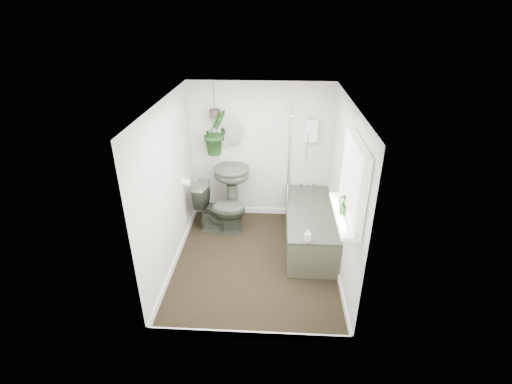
{
  "coord_description": "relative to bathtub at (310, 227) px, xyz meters",
  "views": [
    {
      "loc": [
        0.25,
        -4.33,
        3.34
      ],
      "look_at": [
        0.0,
        0.15,
        1.05
      ],
      "focal_mm": 26.0,
      "sensor_mm": 36.0,
      "label": 1
    }
  ],
  "objects": [
    {
      "name": "wall_sconce",
      "position": [
        -1.65,
        0.86,
        1.11
      ],
      "size": [
        0.04,
        0.04,
        0.22
      ],
      "primitive_type": "cylinder",
      "color": "black",
      "rests_on": "wall_back"
    },
    {
      "name": "wall_right",
      "position": [
        0.36,
        -0.5,
        0.86
      ],
      "size": [
        0.02,
        2.8,
        2.3
      ],
      "primitive_type": "cube",
      "color": "silver",
      "rests_on": "ground"
    },
    {
      "name": "window_recess",
      "position": [
        0.29,
        -1.2,
        1.36
      ],
      "size": [
        0.08,
        1.0,
        0.9
      ],
      "primitive_type": "cube",
      "color": "white",
      "rests_on": "wall_right"
    },
    {
      "name": "hanging_pot",
      "position": [
        -1.5,
        0.75,
        1.54
      ],
      "size": [
        0.16,
        0.16,
        0.12
      ],
      "primitive_type": "cylinder",
      "color": "#362C26",
      "rests_on": "ceiling"
    },
    {
      "name": "window_blinds",
      "position": [
        0.24,
        -1.2,
        1.36
      ],
      "size": [
        0.01,
        0.86,
        0.76
      ],
      "primitive_type": "cube",
      "color": "white",
      "rests_on": "wall_right"
    },
    {
      "name": "wall_front",
      "position": [
        -0.8,
        -1.91,
        0.86
      ],
      "size": [
        2.3,
        0.02,
        2.3
      ],
      "primitive_type": "cube",
      "color": "silver",
      "rests_on": "ground"
    },
    {
      "name": "soap_bottle",
      "position": [
        -0.1,
        -0.79,
        0.38
      ],
      "size": [
        0.09,
        0.09,
        0.17
      ],
      "primitive_type": "imported",
      "rotation": [
        0.0,
        0.0,
        0.18
      ],
      "color": "black",
      "rests_on": "bathtub"
    },
    {
      "name": "pedestal_sink",
      "position": [
        -1.25,
        0.6,
        0.21
      ],
      "size": [
        0.68,
        0.62,
        0.99
      ],
      "primitive_type": null,
      "rotation": [
        0.0,
        0.0,
        -0.24
      ],
      "color": "#343A2F",
      "rests_on": "floor"
    },
    {
      "name": "oval_mirror",
      "position": [
        -1.25,
        0.87,
        1.21
      ],
      "size": [
        0.46,
        0.03,
        0.62
      ],
      "primitive_type": "ellipsoid",
      "color": "beige",
      "rests_on": "wall_back"
    },
    {
      "name": "hanging_plant",
      "position": [
        -1.5,
        0.75,
        1.24
      ],
      "size": [
        0.51,
        0.5,
        0.72
      ],
      "primitive_type": "imported",
      "rotation": [
        0.0,
        0.0,
        0.75
      ],
      "color": "black",
      "rests_on": "ceiling"
    },
    {
      "name": "bathtub",
      "position": [
        0.0,
        0.0,
        0.0
      ],
      "size": [
        0.72,
        1.72,
        0.58
      ],
      "primitive_type": null,
      "color": "#343A2F",
      "rests_on": "floor"
    },
    {
      "name": "skirting",
      "position": [
        -0.8,
        -0.5,
        -0.24
      ],
      "size": [
        2.3,
        2.8,
        0.1
      ],
      "primitive_type": "cube",
      "color": "white",
      "rests_on": "floor"
    },
    {
      "name": "bath_screen",
      "position": [
        -0.33,
        0.49,
        0.99
      ],
      "size": [
        0.04,
        0.72,
        1.4
      ],
      "primitive_type": null,
      "color": "silver",
      "rests_on": "bathtub"
    },
    {
      "name": "wall_left",
      "position": [
        -1.96,
        -0.5,
        0.86
      ],
      "size": [
        0.02,
        2.8,
        2.3
      ],
      "primitive_type": "cube",
      "color": "silver",
      "rests_on": "ground"
    },
    {
      "name": "sill_plant",
      "position": [
        0.25,
        -1.2,
        1.09
      ],
      "size": [
        0.25,
        0.23,
        0.25
      ],
      "primitive_type": "imported",
      "rotation": [
        0.0,
        0.0,
        0.14
      ],
      "color": "black",
      "rests_on": "window_sill"
    },
    {
      "name": "window_sill",
      "position": [
        0.22,
        -1.2,
        0.94
      ],
      "size": [
        0.18,
        1.0,
        0.04
      ],
      "primitive_type": "cube",
      "color": "white",
      "rests_on": "wall_right"
    },
    {
      "name": "toilet",
      "position": [
        -1.4,
        0.31,
        0.12
      ],
      "size": [
        0.84,
        0.54,
        0.82
      ],
      "primitive_type": "imported",
      "rotation": [
        0.0,
        0.0,
        1.46
      ],
      "color": "#343A2F",
      "rests_on": "floor"
    },
    {
      "name": "toilet_roll_holder",
      "position": [
        -1.9,
        0.2,
        0.61
      ],
      "size": [
        0.11,
        0.11,
        0.11
      ],
      "primitive_type": "cylinder",
      "rotation": [
        0.0,
        1.57,
        0.0
      ],
      "color": "white",
      "rests_on": "wall_left"
    },
    {
      "name": "wall_back",
      "position": [
        -0.8,
        0.91,
        0.86
      ],
      "size": [
        2.3,
        0.02,
        2.3
      ],
      "primitive_type": "cube",
      "color": "silver",
      "rests_on": "ground"
    },
    {
      "name": "shower_box",
      "position": [
        0.0,
        0.84,
        1.26
      ],
      "size": [
        0.2,
        0.1,
        0.35
      ],
      "primitive_type": "cube",
      "color": "white",
      "rests_on": "wall_back"
    },
    {
      "name": "ceiling",
      "position": [
        -0.8,
        -0.5,
        2.02
      ],
      "size": [
        2.3,
        2.8,
        0.02
      ],
      "primitive_type": "cube",
      "color": "white",
      "rests_on": "ground"
    },
    {
      "name": "floor",
      "position": [
        -0.8,
        -0.5,
        -0.3
      ],
      "size": [
        2.3,
        2.8,
        0.02
      ],
      "primitive_type": "cube",
      "color": "black",
      "rests_on": "ground"
    }
  ]
}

